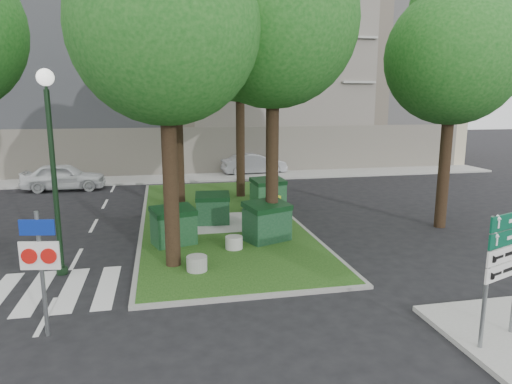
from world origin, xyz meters
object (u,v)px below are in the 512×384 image
object	(u,v)px
tree_median_near_left	(167,10)
dumpster_b	(213,209)
tree_street_right	(456,44)
bollard_mid	(234,243)
street_lamp	(52,149)
dumpster_c	(267,222)
car_silver	(254,164)
tree_median_mid	(177,50)
tree_median_near_right	(275,4)
bollard_right	(275,235)
car_white	(64,177)
directional_sign	(505,257)
bollard_left	(197,263)
tree_median_far	(241,29)
traffic_sign_pole	(41,257)
dumpster_a	(174,226)
dumpster_d	(268,193)
litter_bin	(276,205)

from	to	relation	value
tree_median_near_left	dumpster_b	world-z (taller)	tree_median_near_left
tree_street_right	bollard_mid	world-z (taller)	tree_street_right
tree_street_right	street_lamp	distance (m)	14.35
dumpster_c	dumpster_b	bearing A→B (deg)	99.08
car_silver	tree_median_mid	bearing A→B (deg)	146.58
tree_median_near_right	bollard_right	size ratio (longest dim) A/B	22.56
tree_median_mid	bollard_mid	world-z (taller)	tree_median_mid
tree_median_mid	car_white	xyz separation A→B (m)	(-6.20, 7.14, -6.22)
bollard_mid	directional_sign	bearing A→B (deg)	-57.82
tree_median_mid	directional_sign	bearing A→B (deg)	-64.96
bollard_left	street_lamp	distance (m)	5.11
tree_median_far	car_silver	size ratio (longest dim) A/B	2.72
street_lamp	traffic_sign_pole	size ratio (longest dim) A/B	2.11
dumpster_b	bollard_left	distance (m)	5.18
tree_median_near_right	directional_sign	distance (m)	10.28
tree_median_far	traffic_sign_pole	bearing A→B (deg)	-116.65
tree_median_mid	car_silver	world-z (taller)	tree_median_mid
dumpster_a	dumpster_d	size ratio (longest dim) A/B	0.99
tree_median_near_right	traffic_sign_pole	bearing A→B (deg)	-138.88
street_lamp	car_silver	bearing A→B (deg)	61.52
car_white	bollard_left	bearing A→B (deg)	-155.51
directional_sign	tree_median_near_left	bearing A→B (deg)	115.98
tree_median_mid	car_silver	bearing A→B (deg)	62.90
bollard_left	traffic_sign_pole	size ratio (longest dim) A/B	0.22
bollard_right	car_white	distance (m)	15.02
tree_median_mid	dumpster_c	bearing A→B (deg)	-60.41
tree_street_right	litter_bin	xyz separation A→B (m)	(-6.08, 2.82, -6.46)
tree_median_near_left	bollard_right	distance (m)	8.03
bollard_left	directional_sign	bearing A→B (deg)	-42.05
dumpster_b	bollard_mid	size ratio (longest dim) A/B	2.48
car_white	car_silver	xyz separation A→B (m)	(11.54, 3.30, -0.04)
tree_median_near_right	bollard_mid	size ratio (longest dim) A/B	19.99
traffic_sign_pole	car_white	xyz separation A→B (m)	(-2.86, 17.18, -0.99)
dumpster_d	car_silver	bearing A→B (deg)	68.73
bollard_mid	car_silver	distance (m)	16.35
tree_median_far	car_white	world-z (taller)	tree_median_far
tree_median_near_right	dumpster_c	bearing A→B (deg)	-140.63
dumpster_d	traffic_sign_pole	distance (m)	12.60
bollard_mid	traffic_sign_pole	distance (m)	6.78
dumpster_a	dumpster_b	xyz separation A→B (m)	(1.60, 2.39, -0.03)
tree_street_right	dumpster_a	xyz separation A→B (m)	(-10.50, -0.51, -6.23)
dumpster_a	dumpster_b	bearing A→B (deg)	38.57
bollard_mid	litter_bin	size ratio (longest dim) A/B	0.72
tree_median_near_right	tree_street_right	xyz separation A→B (m)	(7.00, 0.50, -1.00)
tree_median_near_left	litter_bin	xyz separation A→B (m)	(4.42, 5.32, -6.80)
dumpster_b	dumpster_c	size ratio (longest dim) A/B	0.80
litter_bin	car_white	distance (m)	13.10
tree_street_right	bollard_mid	size ratio (longest dim) A/B	17.55
dumpster_c	tree_street_right	bearing A→B (deg)	-16.36
bollard_mid	street_lamp	xyz separation A→B (m)	(-5.18, -0.91, 3.30)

